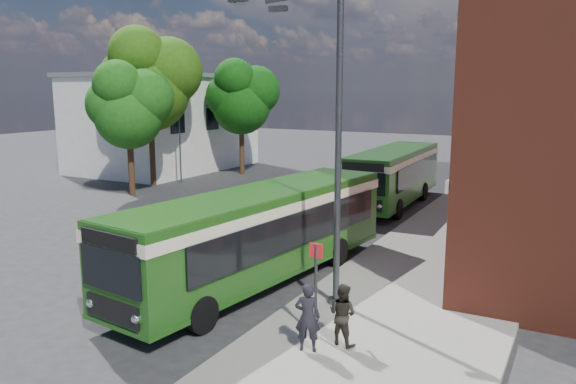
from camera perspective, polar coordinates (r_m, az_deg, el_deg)
The scene contains 14 objects.
ground at distance 20.57m, azimuth -6.36°, elevation -7.19°, with size 120.00×120.00×0.00m, color #29292B.
pavement at distance 25.21m, azimuth 17.81°, elevation -4.14°, with size 6.00×48.00×0.15m, color gray.
kerb_line at distance 25.91m, azimuth 11.16°, elevation -3.59°, with size 0.12×48.00×0.01m, color beige.
white_building at distance 44.96m, azimuth -12.42°, elevation 6.99°, with size 9.40×13.40×7.30m.
flagpole at distance 37.51m, azimuth -10.99°, elevation 8.35°, with size 0.95×0.10×9.00m.
street_lamp at distance 15.52m, azimuth 3.91°, elevation 5.17°, with size 2.96×2.38×9.00m.
bus_stop_sign at distance 13.96m, azimuth 2.85°, elevation -9.27°, with size 0.35×0.08×2.52m.
bus_front at distance 18.04m, azimuth -2.84°, elevation -3.61°, with size 3.98×11.85×3.02m.
bus_rear at distance 30.51m, azimuth 10.63°, elevation 2.04°, with size 2.84×10.07×3.02m.
pedestrian_a at distance 13.40m, azimuth 2.00°, elevation -12.58°, with size 0.60×0.40×1.65m, color black.
pedestrian_b at distance 13.79m, azimuth 5.55°, elevation -12.25°, with size 0.73×0.57×1.51m, color black.
tree_left at distance 33.83m, azimuth -15.93°, elevation 8.53°, with size 4.63×4.40×7.81m.
tree_mid at distance 37.06m, azimuth -13.91°, elevation 11.09°, with size 5.93×5.64×10.02m.
tree_right at distance 40.93m, azimuth -4.75°, elevation 9.66°, with size 4.93×4.69×8.32m.
Camera 1 is at (11.21, -16.08, 6.23)m, focal length 35.00 mm.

